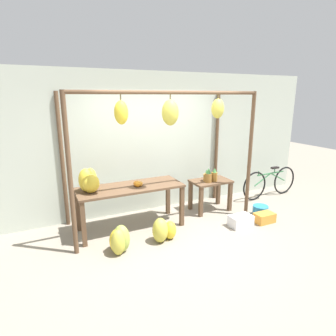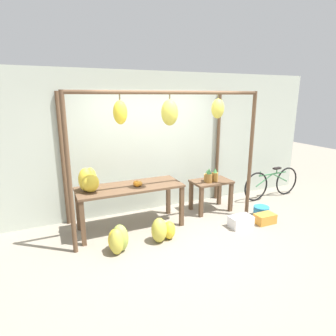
# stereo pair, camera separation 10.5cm
# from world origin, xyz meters

# --- Properties ---
(ground_plane) EXTENTS (20.00, 20.00, 0.00)m
(ground_plane) POSITION_xyz_m (0.00, 0.00, 0.00)
(ground_plane) COLOR gray
(shop_wall_back) EXTENTS (8.00, 0.08, 2.80)m
(shop_wall_back) POSITION_xyz_m (0.00, 1.56, 1.40)
(shop_wall_back) COLOR #B7C1B2
(shop_wall_back) RESTS_ON ground_plane
(stall_awning) EXTENTS (3.35, 1.25, 2.41)m
(stall_awning) POSITION_xyz_m (-0.00, 0.59, 1.76)
(stall_awning) COLOR brown
(stall_awning) RESTS_ON ground_plane
(display_table_main) EXTENTS (1.85, 0.70, 0.79)m
(display_table_main) POSITION_xyz_m (-0.61, 0.82, 0.68)
(display_table_main) COLOR brown
(display_table_main) RESTS_ON ground_plane
(display_table_side) EXTENTS (0.80, 0.51, 0.65)m
(display_table_side) POSITION_xyz_m (1.14, 0.91, 0.49)
(display_table_side) COLOR brown
(display_table_side) RESTS_ON ground_plane
(banana_pile_on_table) EXTENTS (0.38, 0.50, 0.39)m
(banana_pile_on_table) POSITION_xyz_m (-1.30, 0.85, 0.97)
(banana_pile_on_table) COLOR yellow
(banana_pile_on_table) RESTS_ON display_table_main
(orange_pile) EXTENTS (0.16, 0.16, 0.10)m
(orange_pile) POSITION_xyz_m (-0.50, 0.76, 0.84)
(orange_pile) COLOR orange
(orange_pile) RESTS_ON display_table_main
(pineapple_cluster) EXTENTS (0.28, 0.23, 0.29)m
(pineapple_cluster) POSITION_xyz_m (1.07, 0.85, 0.76)
(pineapple_cluster) COLOR #B27F38
(pineapple_cluster) RESTS_ON display_table_side
(banana_pile_ground_left) EXTENTS (0.40, 0.42, 0.44)m
(banana_pile_ground_left) POSITION_xyz_m (-1.04, 0.11, 0.20)
(banana_pile_ground_left) COLOR #9EB247
(banana_pile_ground_left) RESTS_ON ground_plane
(banana_pile_ground_right) EXTENTS (0.52, 0.38, 0.41)m
(banana_pile_ground_right) POSITION_xyz_m (-0.28, 0.14, 0.19)
(banana_pile_ground_right) COLOR yellow
(banana_pile_ground_right) RESTS_ON ground_plane
(fruit_crate_white) EXTENTS (0.42, 0.26, 0.20)m
(fruit_crate_white) POSITION_xyz_m (1.22, 0.02, 0.10)
(fruit_crate_white) COLOR silver
(fruit_crate_white) RESTS_ON ground_plane
(blue_bucket) EXTENTS (0.30, 0.30, 0.21)m
(blue_bucket) POSITION_xyz_m (1.88, 0.22, 0.11)
(blue_bucket) COLOR teal
(blue_bucket) RESTS_ON ground_plane
(parked_bicycle) EXTENTS (1.64, 0.11, 0.72)m
(parked_bicycle) POSITION_xyz_m (2.85, 0.98, 0.35)
(parked_bicycle) COLOR black
(parked_bicycle) RESTS_ON ground_plane
(fruit_crate_purple) EXTENTS (0.38, 0.23, 0.18)m
(fruit_crate_purple) POSITION_xyz_m (1.74, -0.04, 0.09)
(fruit_crate_purple) COLOR orange
(fruit_crate_purple) RESTS_ON ground_plane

